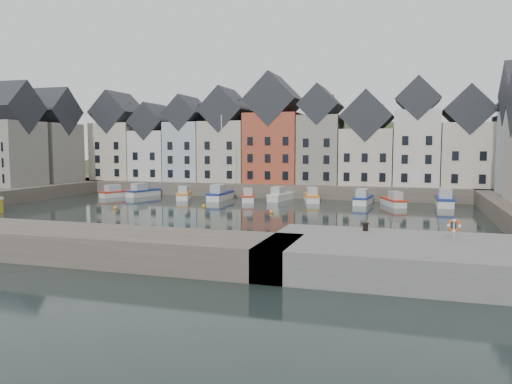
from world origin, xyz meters
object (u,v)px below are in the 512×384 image
at_px(boat_a, 116,193).
at_px(mooring_bollard, 365,226).
at_px(boat_d, 220,194).
at_px(life_ring_post, 454,226).

distance_m(boat_a, mooring_bollard, 52.89).
bearing_deg(mooring_bollard, boat_a, 141.45).
xyz_separation_m(boat_a, boat_d, (17.24, 0.65, 0.19)).
relative_size(mooring_bollard, life_ring_post, 0.43).
bearing_deg(boat_a, boat_d, 26.00).
relative_size(boat_a, mooring_bollard, 10.47).
bearing_deg(boat_d, boat_a, -179.05).
bearing_deg(boat_d, life_ring_post, -51.07).
bearing_deg(life_ring_post, boat_a, 143.61).
bearing_deg(mooring_bollard, boat_d, 125.66).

